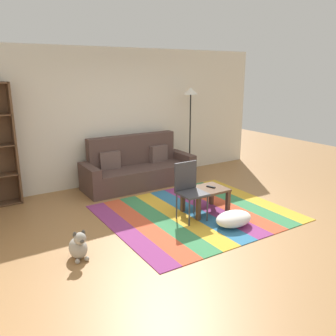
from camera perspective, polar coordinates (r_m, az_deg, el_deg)
The scene contains 10 objects.
ground_plane at distance 5.55m, azimuth 3.85°, elevation -8.43°, with size 14.00×14.00×0.00m, color #9E7042.
back_wall at distance 7.34m, azimuth -7.86°, elevation 8.31°, with size 6.80×0.10×2.70m, color silver.
rug at distance 5.81m, azimuth 4.46°, elevation -7.27°, with size 2.84×2.47×0.01m.
couch at distance 7.13m, azimuth -4.94°, elevation -0.14°, with size 2.26×0.80×1.00m.
coffee_table at distance 5.75m, azimuth 6.11°, elevation -4.09°, with size 0.68×0.50×0.40m.
pouf at distance 5.38m, azimuth 10.61°, elevation -8.11°, with size 0.60×0.40×0.22m, color white.
dog at distance 4.56m, azimuth -14.33°, elevation -12.25°, with size 0.22×0.35×0.40m.
standing_lamp at distance 7.70m, azimuth 3.68°, elevation 10.56°, with size 0.32×0.32×1.91m.
tv_remote at distance 5.80m, azimuth 6.99°, elevation -3.05°, with size 0.04×0.15×0.02m, color black.
folding_chair at distance 5.43m, azimuth 3.42°, elevation -2.95°, with size 0.40×0.40×0.90m.
Camera 1 is at (-3.02, -4.08, 2.25)m, focal length 37.54 mm.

